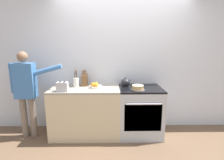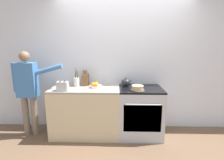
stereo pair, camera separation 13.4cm
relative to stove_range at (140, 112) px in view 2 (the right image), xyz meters
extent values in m
plane|color=brown|center=(-0.31, -0.32, -0.44)|extent=(16.00, 16.00, 0.00)
cube|color=silver|center=(-0.31, 0.35, 0.86)|extent=(8.00, 0.04, 2.60)
cube|color=beige|center=(-0.99, 0.00, -0.02)|extent=(1.22, 0.65, 0.85)
cube|color=#9E9384|center=(-0.99, 0.00, 0.43)|extent=(1.22, 0.65, 0.03)
cube|color=#B7BABF|center=(0.00, 0.00, -0.02)|extent=(0.76, 0.65, 0.86)
cube|color=black|center=(0.00, -0.32, 0.01)|extent=(0.63, 0.01, 0.47)
cylinder|color=#B7BABF|center=(0.00, -0.34, 0.26)|extent=(0.57, 0.02, 0.02)
cube|color=black|center=(0.00, 0.00, 0.43)|extent=(0.76, 0.65, 0.03)
cylinder|color=#4C4C51|center=(-0.08, -0.17, 0.45)|extent=(0.24, 0.24, 0.01)
cylinder|color=tan|center=(-0.08, -0.17, 0.47)|extent=(0.19, 0.19, 0.03)
cylinder|color=tan|center=(-0.08, -0.17, 0.51)|extent=(0.19, 0.19, 0.03)
cylinder|color=beige|center=(-0.08, -0.17, 0.53)|extent=(0.20, 0.20, 0.01)
cylinder|color=#232328|center=(-0.26, 0.13, 0.45)|extent=(0.12, 0.12, 0.01)
ellipsoid|color=#232328|center=(-0.26, 0.13, 0.52)|extent=(0.17, 0.17, 0.14)
cone|color=#232328|center=(-0.18, 0.13, 0.54)|extent=(0.08, 0.04, 0.07)
sphere|color=black|center=(-0.26, 0.13, 0.60)|extent=(0.02, 0.02, 0.02)
cube|color=brown|center=(-1.02, 0.20, 0.55)|extent=(0.10, 0.18, 0.21)
cylinder|color=brown|center=(-1.05, 0.16, 0.69)|extent=(0.01, 0.04, 0.08)
cylinder|color=brown|center=(-1.02, 0.16, 0.69)|extent=(0.01, 0.04, 0.08)
cylinder|color=brown|center=(-0.99, 0.16, 0.69)|extent=(0.01, 0.04, 0.08)
cylinder|color=brown|center=(-1.05, 0.20, 0.69)|extent=(0.01, 0.04, 0.08)
cylinder|color=brown|center=(-1.02, 0.20, 0.68)|extent=(0.01, 0.03, 0.06)
cylinder|color=brown|center=(-0.99, 0.20, 0.69)|extent=(0.01, 0.04, 0.08)
cylinder|color=brown|center=(-1.05, 0.24, 0.69)|extent=(0.01, 0.04, 0.08)
cylinder|color=brown|center=(-1.02, 0.24, 0.68)|extent=(0.01, 0.03, 0.07)
cylinder|color=silver|center=(-1.17, 0.10, 0.52)|extent=(0.10, 0.10, 0.16)
cylinder|color=#A37A51|center=(-1.18, 0.12, 0.63)|extent=(0.05, 0.05, 0.26)
cylinder|color=black|center=(-1.15, 0.10, 0.62)|extent=(0.02, 0.06, 0.24)
cylinder|color=black|center=(-1.19, 0.11, 0.64)|extent=(0.03, 0.04, 0.28)
cylinder|color=#A37A51|center=(-1.16, 0.09, 0.64)|extent=(0.04, 0.03, 0.29)
cylinder|color=silver|center=(-0.80, 0.02, 0.46)|extent=(0.23, 0.23, 0.04)
sphere|color=orange|center=(-0.84, -0.02, 0.50)|extent=(0.08, 0.08, 0.08)
sphere|color=orange|center=(-0.80, 0.08, 0.50)|extent=(0.07, 0.07, 0.07)
sphere|color=orange|center=(-0.79, -0.04, 0.50)|extent=(0.08, 0.08, 0.08)
cube|color=#B7BABF|center=(-1.33, -0.21, 0.52)|extent=(0.18, 0.12, 0.16)
cube|color=black|center=(-1.37, -0.21, 0.60)|extent=(0.02, 0.09, 0.00)
cube|color=black|center=(-1.30, -0.21, 0.60)|extent=(0.02, 0.09, 0.00)
cube|color=black|center=(-1.43, -0.21, 0.55)|extent=(0.02, 0.02, 0.01)
cylinder|color=#7A6B5B|center=(-2.09, -0.06, -0.08)|extent=(0.11, 0.11, 0.74)
cylinder|color=#7A6B5B|center=(-1.93, -0.06, -0.08)|extent=(0.11, 0.11, 0.74)
cube|color=#3D70AD|center=(-2.01, -0.06, 0.59)|extent=(0.34, 0.20, 0.61)
cylinder|color=#3D70AD|center=(-2.22, -0.06, 0.64)|extent=(0.08, 0.08, 0.52)
cylinder|color=#3D70AD|center=(-1.62, -0.06, 0.78)|extent=(0.52, 0.08, 0.21)
sphere|color=#846047|center=(-2.01, -0.06, 1.01)|extent=(0.18, 0.18, 0.18)
camera|label=1|loc=(-0.56, -3.02, 1.22)|focal=28.00mm
camera|label=2|loc=(-0.43, -3.02, 1.22)|focal=28.00mm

